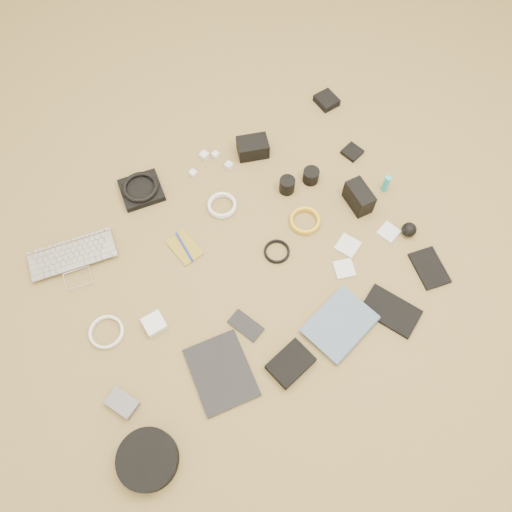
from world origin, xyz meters
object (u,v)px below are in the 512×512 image
tablet (221,372)px  paperback (359,342)px  phone (246,325)px  dslr_camera (253,147)px  laptop (75,266)px  headphone_case (148,460)px

tablet → paperback: paperback is taller
tablet → phone: 0.19m
dslr_camera → tablet: dslr_camera is taller
phone → paperback: bearing=-60.7°
tablet → paperback: 0.49m
laptop → dslr_camera: 0.85m
headphone_case → paperback: size_ratio=0.81×
tablet → headphone_case: 0.35m
dslr_camera → paperback: (-0.13, -0.89, -0.02)m
laptop → tablet: bearing=-55.8°
laptop → tablet: (0.25, -0.63, -0.01)m
dslr_camera → phone: bearing=-103.5°
laptop → dslr_camera: (0.84, 0.09, 0.02)m
laptop → phone: bearing=-40.1°
phone → headphone_case: size_ratio=0.63×
tablet → paperback: bearing=-10.7°
dslr_camera → paperback: size_ratio=0.53×
laptop → phone: (0.41, -0.54, -0.01)m
dslr_camera → tablet: (-0.59, -0.72, -0.03)m
phone → laptop: bearing=108.3°
headphone_case → paperback: bearing=-4.2°
dslr_camera → headphone_case: (-0.93, -0.84, -0.01)m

